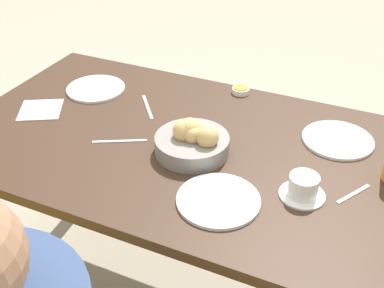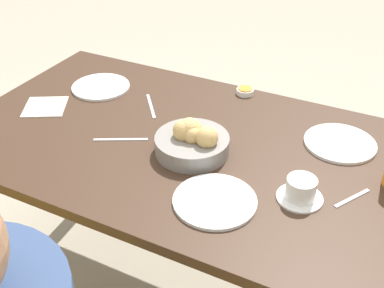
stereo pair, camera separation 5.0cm
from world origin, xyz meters
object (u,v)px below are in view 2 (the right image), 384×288
at_px(coffee_cup, 301,190).
at_px(napkin, 45,107).
at_px(plate_near_left, 340,143).
at_px(plate_near_right, 101,87).
at_px(plate_far_center, 215,201).
at_px(fork_silver, 121,139).
at_px(bread_basket, 192,141).
at_px(spoon_coffee, 352,198).
at_px(jam_bowl_honey, 245,91).
at_px(knife_silver, 151,106).

bearing_deg(coffee_cup, napkin, -4.75).
distance_m(plate_near_left, napkin, 1.03).
height_order(plate_near_right, plate_far_center, same).
xyz_separation_m(fork_silver, napkin, (0.36, -0.06, 0.00)).
height_order(fork_silver, napkin, napkin).
distance_m(plate_far_center, coffee_cup, 0.24).
relative_size(plate_near_left, fork_silver, 1.41).
height_order(bread_basket, spoon_coffee, bread_basket).
bearing_deg(spoon_coffee, plate_far_center, 29.06).
distance_m(coffee_cup, jam_bowl_honey, 0.62).
height_order(plate_far_center, coffee_cup, coffee_cup).
xyz_separation_m(plate_near_left, plate_far_center, (0.24, 0.44, 0.00)).
xyz_separation_m(plate_far_center, jam_bowl_honey, (0.16, -0.62, 0.01)).
bearing_deg(fork_silver, plate_far_center, 160.41).
xyz_separation_m(jam_bowl_honey, fork_silver, (0.25, 0.48, -0.01)).
xyz_separation_m(plate_near_left, fork_silver, (0.64, 0.29, -0.00)).
relative_size(bread_basket, plate_near_right, 1.04).
xyz_separation_m(bread_basket, fork_silver, (0.24, 0.04, -0.04)).
xyz_separation_m(coffee_cup, spoon_coffee, (-0.13, -0.07, -0.03)).
bearing_deg(knife_silver, plate_far_center, 138.53).
bearing_deg(plate_near_left, coffee_cup, 82.80).
distance_m(plate_far_center, knife_silver, 0.57).
xyz_separation_m(bread_basket, plate_far_center, (-0.16, 0.18, -0.04)).
bearing_deg(bread_basket, knife_silver, -36.00).
bearing_deg(plate_near_right, knife_silver, 171.70).
height_order(plate_far_center, spoon_coffee, plate_far_center).
bearing_deg(coffee_cup, fork_silver, -2.32).
bearing_deg(plate_near_right, fork_silver, 135.19).
bearing_deg(coffee_cup, plate_near_right, -18.60).
bearing_deg(plate_far_center, coffee_cup, -149.63).
bearing_deg(plate_near_left, bread_basket, 32.01).
bearing_deg(napkin, knife_silver, -152.26).
xyz_separation_m(plate_near_left, knife_silver, (0.67, 0.06, -0.00)).
distance_m(bread_basket, spoon_coffee, 0.49).
bearing_deg(jam_bowl_honey, fork_silver, 62.76).
bearing_deg(napkin, fork_silver, 171.25).
xyz_separation_m(plate_near_right, coffee_cup, (-0.87, 0.29, 0.03)).
bearing_deg(plate_near_right, jam_bowl_honey, -158.20).
height_order(plate_near_left, spoon_coffee, plate_near_left).
bearing_deg(knife_silver, coffee_cup, 157.64).
bearing_deg(jam_bowl_honey, spoon_coffee, 138.21).
height_order(jam_bowl_honey, spoon_coffee, jam_bowl_honey).
height_order(plate_far_center, napkin, plate_far_center).
height_order(coffee_cup, napkin, coffee_cup).
height_order(plate_near_left, jam_bowl_honey, jam_bowl_honey).
height_order(bread_basket, fork_silver, bread_basket).
bearing_deg(jam_bowl_honey, plate_near_right, 21.80).
height_order(plate_near_right, fork_silver, plate_near_right).
xyz_separation_m(plate_near_right, jam_bowl_honey, (-0.52, -0.21, 0.01)).
distance_m(jam_bowl_honey, knife_silver, 0.36).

